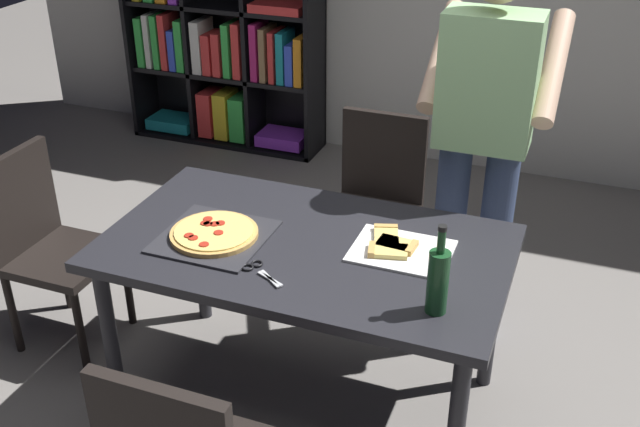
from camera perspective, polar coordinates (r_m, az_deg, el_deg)
The scene contains 10 objects.
ground_plane at distance 3.27m, azimuth -0.97°, elevation -13.61°, with size 12.00×12.00×0.00m, color gray.
dining_table at distance 2.86m, azimuth -1.07°, elevation -3.64°, with size 1.51×0.87×0.75m.
chair_far_side at distance 3.70m, azimuth 4.28°, elevation 1.43°, with size 0.42×0.42×0.90m.
chair_left_end at distance 3.54m, azimuth -20.06°, elevation -1.75°, with size 0.42×0.42×0.90m.
bookshelf at distance 5.40m, azimuth -7.48°, elevation 14.84°, with size 1.40×0.35×1.95m.
person_serving_pizza at distance 3.21m, azimuth 12.20°, elevation 5.98°, with size 0.55×0.54×1.75m.
pepperoni_pizza_on_tray at distance 2.87m, azimuth -7.99°, elevation -1.57°, with size 0.39×0.39×0.04m.
pizza_slices_on_towel at distance 2.79m, azimuth 5.79°, elevation -2.57°, with size 0.36×0.28×0.03m.
wine_bottle at distance 2.43m, azimuth 8.89°, elevation -4.97°, with size 0.07×0.07×0.32m.
kitchen_scissors at distance 2.66m, azimuth -4.66°, elevation -4.28°, with size 0.19×0.15×0.01m.
Camera 1 is at (0.91, -2.24, 2.20)m, focal length 42.42 mm.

